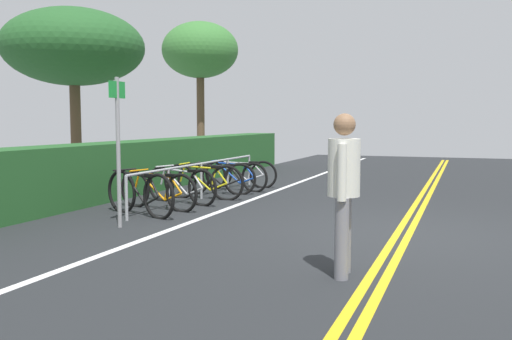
{
  "coord_description": "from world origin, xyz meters",
  "views": [
    {
      "loc": [
        -7.92,
        -0.79,
        1.56
      ],
      "look_at": [
        2.12,
        2.97,
        0.61
      ],
      "focal_mm": 39.62,
      "sensor_mm": 36.0,
      "label": 1
    }
  ],
  "objects_px": {
    "bicycle_3": "(203,182)",
    "tree_far_right": "(200,51)",
    "bicycle_4": "(217,179)",
    "bicycle_6": "(241,174)",
    "bike_rack": "(201,172)",
    "bicycle_2": "(181,185)",
    "bicycle_1": "(158,191)",
    "sign_post_near": "(118,137)",
    "bicycle_0": "(140,193)",
    "pedestrian": "(344,184)",
    "tree_mid": "(74,48)",
    "bicycle_5": "(234,176)"
  },
  "relations": [
    {
      "from": "bicycle_3",
      "to": "tree_mid",
      "type": "xyz_separation_m",
      "value": [
        1.17,
        3.96,
        2.93
      ]
    },
    {
      "from": "bicycle_2",
      "to": "tree_far_right",
      "type": "bearing_deg",
      "value": 23.7
    },
    {
      "from": "bike_rack",
      "to": "bicycle_2",
      "type": "height_order",
      "value": "bike_rack"
    },
    {
      "from": "bike_rack",
      "to": "bicycle_6",
      "type": "relative_size",
      "value": 3.11
    },
    {
      "from": "tree_far_right",
      "to": "bicycle_3",
      "type": "bearing_deg",
      "value": -153.56
    },
    {
      "from": "sign_post_near",
      "to": "bicycle_5",
      "type": "bearing_deg",
      "value": 1.72
    },
    {
      "from": "bike_rack",
      "to": "bicycle_4",
      "type": "bearing_deg",
      "value": -0.87
    },
    {
      "from": "bicycle_0",
      "to": "bicycle_4",
      "type": "height_order",
      "value": "bicycle_0"
    },
    {
      "from": "bicycle_6",
      "to": "pedestrian",
      "type": "bearing_deg",
      "value": -150.18
    },
    {
      "from": "bicycle_4",
      "to": "bicycle_2",
      "type": "bearing_deg",
      "value": 176.24
    },
    {
      "from": "bicycle_0",
      "to": "tree_mid",
      "type": "relative_size",
      "value": 0.39
    },
    {
      "from": "bike_rack",
      "to": "bicycle_3",
      "type": "bearing_deg",
      "value": -108.04
    },
    {
      "from": "bike_rack",
      "to": "pedestrian",
      "type": "relative_size",
      "value": 3.26
    },
    {
      "from": "bicycle_0",
      "to": "bicycle_1",
      "type": "height_order",
      "value": "bicycle_0"
    },
    {
      "from": "pedestrian",
      "to": "tree_mid",
      "type": "height_order",
      "value": "tree_mid"
    },
    {
      "from": "bike_rack",
      "to": "bicycle_1",
      "type": "distance_m",
      "value": 1.49
    },
    {
      "from": "bicycle_2",
      "to": "bicycle_3",
      "type": "relative_size",
      "value": 1.0
    },
    {
      "from": "bicycle_6",
      "to": "sign_post_near",
      "type": "relative_size",
      "value": 0.79
    },
    {
      "from": "bicycle_4",
      "to": "pedestrian",
      "type": "bearing_deg",
      "value": -144.21
    },
    {
      "from": "bicycle_4",
      "to": "bike_rack",
      "type": "bearing_deg",
      "value": 179.13
    },
    {
      "from": "bicycle_5",
      "to": "tree_far_right",
      "type": "height_order",
      "value": "tree_far_right"
    },
    {
      "from": "tree_mid",
      "to": "bicycle_0",
      "type": "bearing_deg",
      "value": -130.67
    },
    {
      "from": "bike_rack",
      "to": "bicycle_0",
      "type": "xyz_separation_m",
      "value": [
        -2.13,
        0.08,
        -0.18
      ]
    },
    {
      "from": "bicycle_4",
      "to": "bicycle_6",
      "type": "relative_size",
      "value": 0.95
    },
    {
      "from": "bike_rack",
      "to": "bicycle_2",
      "type": "bearing_deg",
      "value": 173.24
    },
    {
      "from": "bicycle_4",
      "to": "bicycle_6",
      "type": "height_order",
      "value": "bicycle_4"
    },
    {
      "from": "bicycle_5",
      "to": "tree_far_right",
      "type": "xyz_separation_m",
      "value": [
        5.89,
        3.7,
        3.56
      ]
    },
    {
      "from": "sign_post_near",
      "to": "tree_mid",
      "type": "bearing_deg",
      "value": 43.8
    },
    {
      "from": "bicycle_6",
      "to": "bicycle_0",
      "type": "bearing_deg",
      "value": 178.78
    },
    {
      "from": "pedestrian",
      "to": "sign_post_near",
      "type": "distance_m",
      "value": 3.87
    },
    {
      "from": "bicycle_1",
      "to": "tree_mid",
      "type": "xyz_separation_m",
      "value": [
        2.63,
        3.78,
        2.95
      ]
    },
    {
      "from": "bicycle_0",
      "to": "bicycle_2",
      "type": "bearing_deg",
      "value": 0.18
    },
    {
      "from": "bicycle_3",
      "to": "tree_mid",
      "type": "bearing_deg",
      "value": 73.49
    },
    {
      "from": "tree_far_right",
      "to": "bicycle_1",
      "type": "bearing_deg",
      "value": -158.45
    },
    {
      "from": "bicycle_3",
      "to": "tree_far_right",
      "type": "xyz_separation_m",
      "value": [
        7.39,
        3.67,
        3.54
      ]
    },
    {
      "from": "tree_far_right",
      "to": "bike_rack",
      "type": "bearing_deg",
      "value": -153.85
    },
    {
      "from": "bicycle_1",
      "to": "sign_post_near",
      "type": "height_order",
      "value": "sign_post_near"
    },
    {
      "from": "bicycle_4",
      "to": "pedestrian",
      "type": "xyz_separation_m",
      "value": [
        -5.26,
        -3.79,
        0.6
      ]
    },
    {
      "from": "tree_mid",
      "to": "bicycle_5",
      "type": "bearing_deg",
      "value": -85.29
    },
    {
      "from": "bicycle_6",
      "to": "sign_post_near",
      "type": "height_order",
      "value": "sign_post_near"
    },
    {
      "from": "bicycle_1",
      "to": "bicycle_3",
      "type": "bearing_deg",
      "value": -7.11
    },
    {
      "from": "bicycle_2",
      "to": "bicycle_6",
      "type": "xyz_separation_m",
      "value": [
        2.76,
        -0.09,
        -0.02
      ]
    },
    {
      "from": "bicycle_0",
      "to": "bicycle_4",
      "type": "bearing_deg",
      "value": -1.77
    },
    {
      "from": "bicycle_1",
      "to": "sign_post_near",
      "type": "relative_size",
      "value": 0.8
    },
    {
      "from": "bicycle_6",
      "to": "bicycle_3",
      "type": "bearing_deg",
      "value": -178.83
    },
    {
      "from": "bicycle_2",
      "to": "tree_mid",
      "type": "distance_m",
      "value": 5.16
    },
    {
      "from": "bicycle_3",
      "to": "pedestrian",
      "type": "relative_size",
      "value": 1.06
    },
    {
      "from": "bicycle_5",
      "to": "tree_mid",
      "type": "height_order",
      "value": "tree_mid"
    },
    {
      "from": "bicycle_4",
      "to": "bicycle_6",
      "type": "xyz_separation_m",
      "value": [
        1.35,
        -0.0,
        -0.02
      ]
    },
    {
      "from": "bicycle_4",
      "to": "tree_mid",
      "type": "xyz_separation_m",
      "value": [
        0.44,
        3.92,
        2.95
      ]
    }
  ]
}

